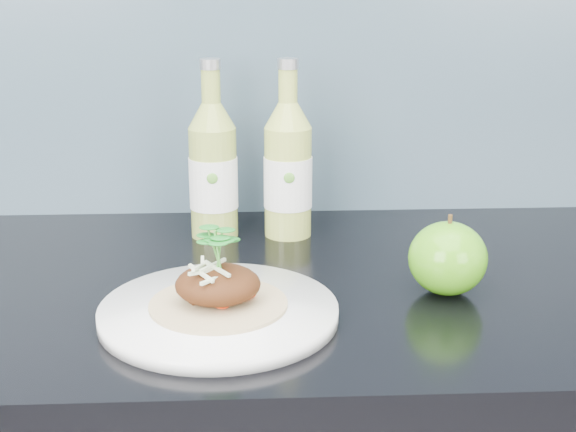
# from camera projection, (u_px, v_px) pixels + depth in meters

# --- Properties ---
(dinner_plate) EXTENTS (0.35, 0.35, 0.02)m
(dinner_plate) POSITION_uv_depth(u_px,v_px,m) (219.00, 312.00, 0.89)
(dinner_plate) COLOR white
(dinner_plate) RESTS_ON kitchen_counter
(pork_taco) EXTENTS (0.15, 0.15, 0.10)m
(pork_taco) POSITION_uv_depth(u_px,v_px,m) (218.00, 282.00, 0.88)
(pork_taco) COLOR tan
(pork_taco) RESTS_ON dinner_plate
(green_apple) EXTENTS (0.11, 0.11, 0.10)m
(green_apple) POSITION_uv_depth(u_px,v_px,m) (448.00, 258.00, 0.95)
(green_apple) COLOR #328B0F
(green_apple) RESTS_ON kitchen_counter
(cider_bottle_left) EXTENTS (0.09, 0.09, 0.25)m
(cider_bottle_left) POSITION_uv_depth(u_px,v_px,m) (213.00, 171.00, 1.14)
(cider_bottle_left) COLOR #95A846
(cider_bottle_left) RESTS_ON kitchen_counter
(cider_bottle_right) EXTENTS (0.07, 0.07, 0.25)m
(cider_bottle_right) POSITION_uv_depth(u_px,v_px,m) (288.00, 170.00, 1.14)
(cider_bottle_right) COLOR #A9BA4D
(cider_bottle_right) RESTS_ON kitchen_counter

